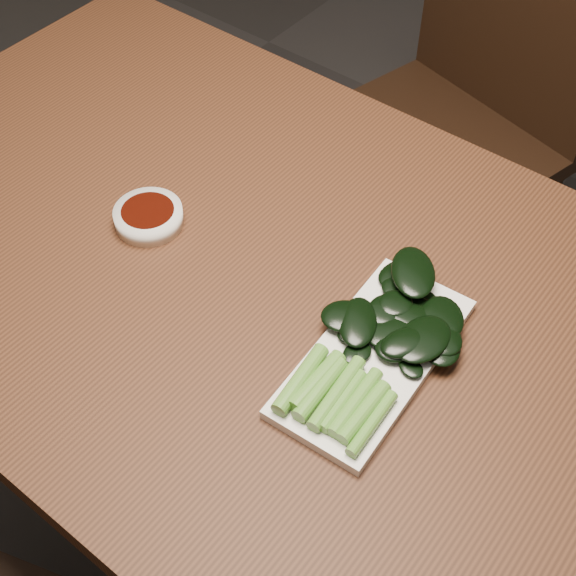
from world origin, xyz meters
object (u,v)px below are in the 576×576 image
at_px(table, 277,313).
at_px(gai_lan, 390,334).
at_px(sauce_bowl, 149,216).
at_px(serving_plate, 373,357).
at_px(chair_far, 453,114).

relative_size(table, gai_lan, 4.53).
bearing_deg(table, sauce_bowl, -172.16).
bearing_deg(serving_plate, table, 170.43).
bearing_deg(gai_lan, table, 179.67).
relative_size(serving_plate, gai_lan, 0.94).
height_order(chair_far, sauce_bowl, chair_far).
relative_size(table, chair_far, 1.57).
bearing_deg(serving_plate, chair_far, 111.44).
xyz_separation_m(chair_far, serving_plate, (0.31, -0.80, 0.27)).
relative_size(sauce_bowl, serving_plate, 0.33).
relative_size(chair_far, serving_plate, 3.06).
bearing_deg(chair_far, table, -65.33).
bearing_deg(serving_plate, sauce_bowl, 179.81).
distance_m(chair_far, sauce_bowl, 0.85).
bearing_deg(gai_lan, sauce_bowl, -175.93).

